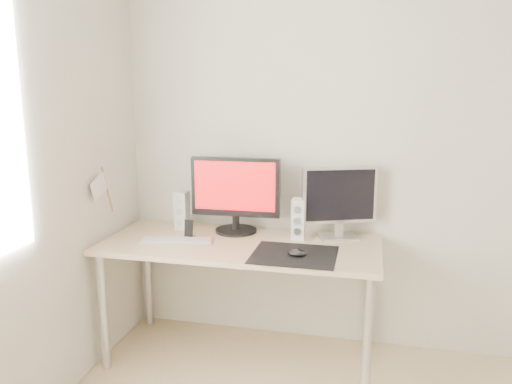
{
  "coord_description": "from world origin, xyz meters",
  "views": [
    {
      "loc": [
        -0.21,
        -1.3,
        1.6
      ],
      "look_at": [
        -0.86,
        1.49,
        1.01
      ],
      "focal_mm": 35.0,
      "sensor_mm": 36.0,
      "label": 1
    }
  ],
  "objects_px": {
    "mouse": "(297,253)",
    "speaker_right": "(299,219)",
    "phone_dock": "(189,233)",
    "speaker_left": "(182,210)",
    "main_monitor": "(235,192)",
    "second_monitor": "(339,199)",
    "desk": "(241,255)",
    "keyboard": "(177,241)"
  },
  "relations": [
    {
      "from": "mouse",
      "to": "speaker_right",
      "type": "height_order",
      "value": "speaker_right"
    },
    {
      "from": "phone_dock",
      "to": "speaker_left",
      "type": "bearing_deg",
      "value": 121.22
    },
    {
      "from": "speaker_right",
      "to": "phone_dock",
      "type": "height_order",
      "value": "speaker_right"
    },
    {
      "from": "main_monitor",
      "to": "second_monitor",
      "type": "height_order",
      "value": "main_monitor"
    },
    {
      "from": "main_monitor",
      "to": "speaker_right",
      "type": "xyz_separation_m",
      "value": [
        0.4,
        -0.05,
        -0.13
      ]
    },
    {
      "from": "second_monitor",
      "to": "speaker_left",
      "type": "xyz_separation_m",
      "value": [
        -0.98,
        -0.02,
        -0.12
      ]
    },
    {
      "from": "desk",
      "to": "phone_dock",
      "type": "bearing_deg",
      "value": -179.21
    },
    {
      "from": "desk",
      "to": "main_monitor",
      "type": "bearing_deg",
      "value": 112.99
    },
    {
      "from": "speaker_left",
      "to": "desk",
      "type": "bearing_deg",
      "value": -23.63
    },
    {
      "from": "speaker_left",
      "to": "speaker_right",
      "type": "relative_size",
      "value": 1.0
    },
    {
      "from": "speaker_left",
      "to": "keyboard",
      "type": "relative_size",
      "value": 0.56
    },
    {
      "from": "desk",
      "to": "speaker_right",
      "type": "xyz_separation_m",
      "value": [
        0.32,
        0.15,
        0.2
      ]
    },
    {
      "from": "speaker_right",
      "to": "second_monitor",
      "type": "bearing_deg",
      "value": 16.82
    },
    {
      "from": "main_monitor",
      "to": "phone_dock",
      "type": "xyz_separation_m",
      "value": [
        -0.23,
        -0.2,
        -0.22
      ]
    },
    {
      "from": "main_monitor",
      "to": "speaker_left",
      "type": "bearing_deg",
      "value": -178.89
    },
    {
      "from": "second_monitor",
      "to": "phone_dock",
      "type": "distance_m",
      "value": 0.91
    },
    {
      "from": "mouse",
      "to": "speaker_right",
      "type": "xyz_separation_m",
      "value": [
        -0.04,
        0.33,
        0.1
      ]
    },
    {
      "from": "keyboard",
      "to": "speaker_left",
      "type": "bearing_deg",
      "value": 105.06
    },
    {
      "from": "speaker_left",
      "to": "phone_dock",
      "type": "bearing_deg",
      "value": -58.78
    },
    {
      "from": "speaker_left",
      "to": "phone_dock",
      "type": "height_order",
      "value": "speaker_left"
    },
    {
      "from": "keyboard",
      "to": "main_monitor",
      "type": "bearing_deg",
      "value": 44.33
    },
    {
      "from": "desk",
      "to": "keyboard",
      "type": "distance_m",
      "value": 0.38
    },
    {
      "from": "desk",
      "to": "speaker_right",
      "type": "distance_m",
      "value": 0.4
    },
    {
      "from": "desk",
      "to": "second_monitor",
      "type": "bearing_deg",
      "value": 21.49
    },
    {
      "from": "main_monitor",
      "to": "desk",
      "type": "bearing_deg",
      "value": -67.01
    },
    {
      "from": "second_monitor",
      "to": "main_monitor",
      "type": "bearing_deg",
      "value": -178.36
    },
    {
      "from": "main_monitor",
      "to": "speaker_right",
      "type": "distance_m",
      "value": 0.42
    },
    {
      "from": "keyboard",
      "to": "desk",
      "type": "bearing_deg",
      "value": 11.83
    },
    {
      "from": "second_monitor",
      "to": "speaker_right",
      "type": "distance_m",
      "value": 0.27
    },
    {
      "from": "main_monitor",
      "to": "speaker_left",
      "type": "height_order",
      "value": "main_monitor"
    },
    {
      "from": "desk",
      "to": "keyboard",
      "type": "xyz_separation_m",
      "value": [
        -0.36,
        -0.08,
        0.09
      ]
    },
    {
      "from": "desk",
      "to": "second_monitor",
      "type": "height_order",
      "value": "second_monitor"
    },
    {
      "from": "second_monitor",
      "to": "phone_dock",
      "type": "height_order",
      "value": "second_monitor"
    },
    {
      "from": "mouse",
      "to": "second_monitor",
      "type": "bearing_deg",
      "value": 64.83
    },
    {
      "from": "speaker_right",
      "to": "speaker_left",
      "type": "bearing_deg",
      "value": 176.6
    },
    {
      "from": "mouse",
      "to": "main_monitor",
      "type": "xyz_separation_m",
      "value": [
        -0.44,
        0.38,
        0.23
      ]
    },
    {
      "from": "second_monitor",
      "to": "keyboard",
      "type": "bearing_deg",
      "value": -162.25
    },
    {
      "from": "mouse",
      "to": "main_monitor",
      "type": "distance_m",
      "value": 0.63
    },
    {
      "from": "main_monitor",
      "to": "keyboard",
      "type": "xyz_separation_m",
      "value": [
        -0.28,
        -0.27,
        -0.25
      ]
    },
    {
      "from": "main_monitor",
      "to": "second_monitor",
      "type": "xyz_separation_m",
      "value": [
        0.63,
        0.02,
        -0.01
      ]
    },
    {
      "from": "mouse",
      "to": "keyboard",
      "type": "relative_size",
      "value": 0.24
    },
    {
      "from": "desk",
      "to": "main_monitor",
      "type": "xyz_separation_m",
      "value": [
        -0.08,
        0.2,
        0.33
      ]
    }
  ]
}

